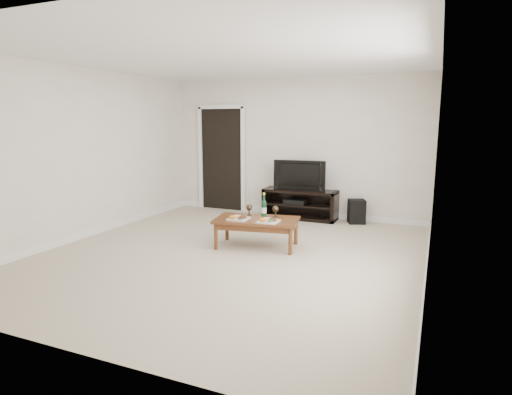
% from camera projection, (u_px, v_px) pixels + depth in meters
% --- Properties ---
extents(floor, '(5.50, 5.50, 0.00)m').
position_uv_depth(floor, '(231.00, 254.00, 5.86)').
color(floor, beige).
rests_on(floor, ground).
extents(back_wall, '(5.00, 0.04, 2.60)m').
position_uv_depth(back_wall, '(295.00, 148.00, 8.14)').
color(back_wall, beige).
rests_on(back_wall, ground).
extents(ceiling, '(5.00, 5.50, 0.04)m').
position_uv_depth(ceiling, '(228.00, 56.00, 5.40)').
color(ceiling, white).
rests_on(ceiling, back_wall).
extents(doorway, '(0.90, 0.02, 2.05)m').
position_uv_depth(doorway, '(222.00, 160.00, 8.76)').
color(doorway, black).
rests_on(doorway, ground).
extents(media_console, '(1.38, 0.45, 0.55)m').
position_uv_depth(media_console, '(300.00, 204.00, 7.99)').
color(media_console, black).
rests_on(media_console, ground).
extents(television, '(0.97, 0.19, 0.55)m').
position_uv_depth(television, '(301.00, 175.00, 7.89)').
color(television, black).
rests_on(television, media_console).
extents(av_receiver, '(0.41, 0.31, 0.08)m').
position_uv_depth(av_receiver, '(295.00, 201.00, 8.01)').
color(av_receiver, black).
rests_on(av_receiver, media_console).
extents(subwoofer, '(0.37, 0.37, 0.42)m').
position_uv_depth(subwoofer, '(357.00, 211.00, 7.64)').
color(subwoofer, black).
rests_on(subwoofer, ground).
extents(coffee_table, '(1.28, 0.84, 0.42)m').
position_uv_depth(coffee_table, '(257.00, 233.00, 6.19)').
color(coffee_table, brown).
rests_on(coffee_table, ground).
extents(plate_left, '(0.27, 0.27, 0.07)m').
position_uv_depth(plate_left, '(239.00, 217.00, 6.10)').
color(plate_left, white).
rests_on(plate_left, coffee_table).
extents(plate_right, '(0.27, 0.27, 0.07)m').
position_uv_depth(plate_right, '(268.00, 220.00, 5.93)').
color(plate_right, white).
rests_on(plate_right, coffee_table).
extents(wine_bottle, '(0.07, 0.07, 0.35)m').
position_uv_depth(wine_bottle, '(264.00, 204.00, 6.29)').
color(wine_bottle, '#0E351C').
rests_on(wine_bottle, coffee_table).
extents(goblet_left, '(0.09, 0.09, 0.17)m').
position_uv_depth(goblet_left, '(249.00, 210.00, 6.35)').
color(goblet_left, '#362B1D').
rests_on(goblet_left, coffee_table).
extents(goblet_right, '(0.09, 0.09, 0.17)m').
position_uv_depth(goblet_right, '(276.00, 211.00, 6.23)').
color(goblet_right, '#362B1D').
rests_on(goblet_right, coffee_table).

